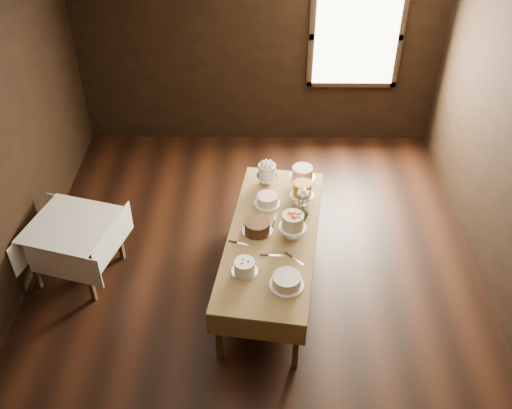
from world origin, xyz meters
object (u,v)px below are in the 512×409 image
at_px(cake_lattice, 267,200).
at_px(cake_speckled, 302,177).
at_px(cake_server_e, 244,244).
at_px(side_table, 72,230).
at_px(cake_caramel, 302,195).
at_px(flower_vase, 302,212).
at_px(cake_chocolate, 257,227).
at_px(cake_flowers, 293,227).
at_px(cake_swirl, 245,267).
at_px(cake_server_a, 276,255).
at_px(cake_meringue, 267,174).
at_px(cake_cream, 287,281).
at_px(display_table, 272,238).
at_px(cake_server_c, 275,217).
at_px(cake_server_b, 297,261).
at_px(cake_server_d, 301,219).

bearing_deg(cake_lattice, cake_speckled, 41.05).
bearing_deg(cake_server_e, side_table, -172.02).
distance_m(cake_caramel, flower_vase, 0.23).
distance_m(cake_chocolate, cake_flowers, 0.37).
relative_size(cake_swirl, cake_server_a, 1.15).
bearing_deg(cake_meringue, cake_speckled, -7.73).
bearing_deg(cake_cream, flower_vase, 78.83).
bearing_deg(display_table, cake_server_c, 83.06).
bearing_deg(flower_vase, cake_lattice, 149.28).
distance_m(cake_caramel, cake_chocolate, 0.66).
bearing_deg(cake_flowers, cake_lattice, 115.90).
bearing_deg(cake_speckled, cake_caramel, -93.44).
xyz_separation_m(cake_lattice, cake_server_a, (0.09, -0.81, -0.05)).
bearing_deg(flower_vase, cake_flowers, -111.17).
height_order(cake_speckled, cake_server_a, cake_speckled).
bearing_deg(cake_swirl, cake_caramel, 60.19).
xyz_separation_m(cake_cream, flower_vase, (0.19, 0.99, 0.02)).
height_order(cake_chocolate, cake_server_e, cake_chocolate).
height_order(cake_cream, flower_vase, flower_vase).
xyz_separation_m(cake_chocolate, cake_server_b, (0.40, -0.44, -0.06)).
xyz_separation_m(display_table, cake_lattice, (-0.05, 0.49, 0.10)).
bearing_deg(side_table, cake_lattice, 9.83).
xyz_separation_m(display_table, cake_caramel, (0.32, 0.50, 0.18)).
bearing_deg(cake_server_b, cake_lattice, 153.10).
bearing_deg(cake_swirl, cake_server_e, 92.31).
xyz_separation_m(cake_swirl, cake_server_b, (0.51, 0.15, -0.06)).
distance_m(cake_meringue, cake_flowers, 0.95).
relative_size(cake_meringue, flower_vase, 1.87).
bearing_deg(display_table, cake_server_b, -58.80).
xyz_separation_m(cake_meringue, cake_server_d, (0.36, -0.65, -0.11)).
height_order(side_table, cake_swirl, cake_swirl).
relative_size(side_table, cake_chocolate, 3.23).
distance_m(cake_chocolate, cake_cream, 0.81).
relative_size(side_table, cake_server_b, 4.34).
distance_m(cake_speckled, cake_server_a, 1.20).
distance_m(cake_speckled, cake_flowers, 0.88).
xyz_separation_m(cake_server_c, cake_server_e, (-0.32, -0.43, 0.00)).
bearing_deg(display_table, flower_vase, 40.74).
bearing_deg(cake_chocolate, cake_swirl, -101.18).
relative_size(cake_swirl, cake_server_d, 1.15).
distance_m(display_table, cake_server_d, 0.39).
distance_m(display_table, cake_lattice, 0.51).
distance_m(cake_lattice, cake_server_c, 0.24).
xyz_separation_m(cake_flowers, cake_server_b, (0.04, -0.36, -0.12)).
xyz_separation_m(cake_speckled, cake_lattice, (-0.40, -0.34, -0.06)).
distance_m(cake_meringue, flower_vase, 0.72).
distance_m(cake_chocolate, cake_server_b, 0.59).
bearing_deg(display_table, cake_swirl, -116.81).
bearing_deg(cake_server_b, flower_vase, 128.12).
xyz_separation_m(cake_meringue, cake_server_a, (0.09, -1.21, -0.11)).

